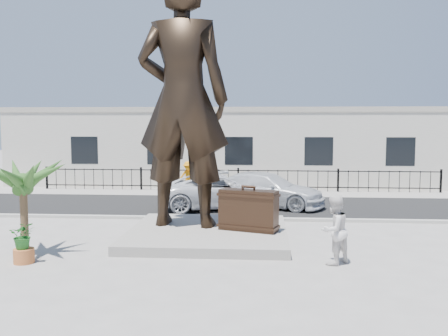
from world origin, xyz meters
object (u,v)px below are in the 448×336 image
object	(u,v)px
statue	(182,99)
suitcase	(248,210)
tourist	(334,230)
car_white	(220,191)

from	to	relation	value
statue	suitcase	world-z (taller)	statue
statue	tourist	world-z (taller)	statue
suitcase	car_white	xyz separation A→B (m)	(-1.40, 5.77, -0.20)
suitcase	tourist	xyz separation A→B (m)	(2.39, -2.70, -0.03)
statue	car_white	distance (m)	6.44
tourist	car_white	xyz separation A→B (m)	(-3.79, 8.47, -0.17)
car_white	suitcase	bearing A→B (deg)	177.72
statue	car_white	size ratio (longest dim) A/B	1.57
statue	suitcase	distance (m)	4.36
car_white	statue	bearing A→B (deg)	154.44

